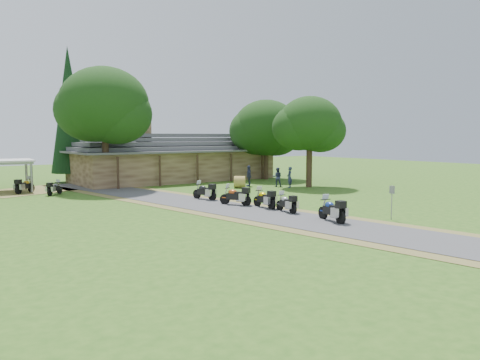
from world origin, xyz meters
TOP-DOWN VIEW (x-y plane):
  - ground at (0.00, 0.00)m, footprint 120.00×120.00m
  - driveway at (-0.50, 4.00)m, footprint 51.95×51.95m
  - lodge at (6.00, 24.00)m, footprint 21.40×9.40m
  - motorcycle_row_a at (1.22, -2.07)m, footprint 1.09×2.13m
  - motorcycle_row_b at (1.35, 1.68)m, footprint 0.84×1.86m
  - motorcycle_row_c at (1.35, 3.74)m, footprint 0.75×1.98m
  - motorcycle_row_d at (0.59, 5.84)m, footprint 1.48×2.10m
  - motorcycle_row_e at (0.41, 9.39)m, footprint 1.08×2.05m
  - motorcycle_carport_a at (-9.12, 21.28)m, footprint 1.89×1.73m
  - motorcycle_carport_b at (-7.49, 18.75)m, footprint 1.61×1.54m
  - person_a at (10.77, 11.65)m, footprint 0.76×0.72m
  - person_b at (10.52, 13.01)m, footprint 0.71×0.69m
  - person_c at (8.53, 14.68)m, footprint 0.72×0.78m
  - hay_bale at (7.03, 14.06)m, footprint 1.43×1.43m
  - sign_post at (4.24, -3.66)m, footprint 0.34×0.06m
  - oak_lodge_left at (-2.76, 20.30)m, footprint 7.58×7.58m
  - oak_lodge_right at (14.25, 19.14)m, footprint 6.92×6.92m
  - oak_driveway at (12.48, 10.94)m, footprint 5.69×5.69m
  - cedar_near at (-3.42, 27.97)m, footprint 3.70×3.70m

SIDE VIEW (x-z plane):
  - ground at x=0.00m, z-range 0.00..0.00m
  - driveway at x=-0.50m, z-range 0.00..0.00m
  - hay_bale at x=7.03m, z-range 0.00..1.06m
  - motorcycle_carport_b at x=-7.49m, z-range 0.00..1.15m
  - motorcycle_row_b at x=1.35m, z-range 0.00..1.23m
  - motorcycle_carport_a at x=-9.12m, z-range 0.00..1.33m
  - motorcycle_row_c at x=1.35m, z-range 0.00..1.33m
  - motorcycle_row_e at x=0.41m, z-range 0.00..1.34m
  - motorcycle_row_d at x=0.59m, z-range 0.00..1.38m
  - motorcycle_row_a at x=1.22m, z-range 0.00..1.40m
  - sign_post at x=4.24m, z-range 0.00..1.91m
  - person_b at x=10.52m, z-range 0.00..2.03m
  - person_a at x=10.77m, z-range 0.00..2.17m
  - person_c at x=8.53m, z-range 0.00..2.24m
  - lodge at x=6.00m, z-range 0.00..4.90m
  - oak_lodge_right at x=14.25m, z-range 0.00..8.80m
  - oak_driveway at x=12.48m, z-range 0.00..9.20m
  - oak_lodge_left at x=-2.76m, z-range 0.00..11.72m
  - cedar_near at x=-3.42m, z-range 0.00..13.29m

